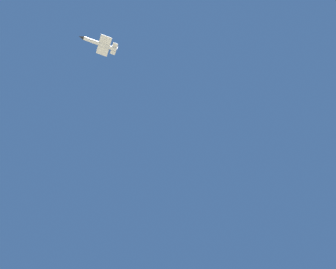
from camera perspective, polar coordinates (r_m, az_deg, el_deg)
chase_jet_left_wing at (r=140.25m, az=-11.23°, el=14.56°), size 15.08×9.07×4.00m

